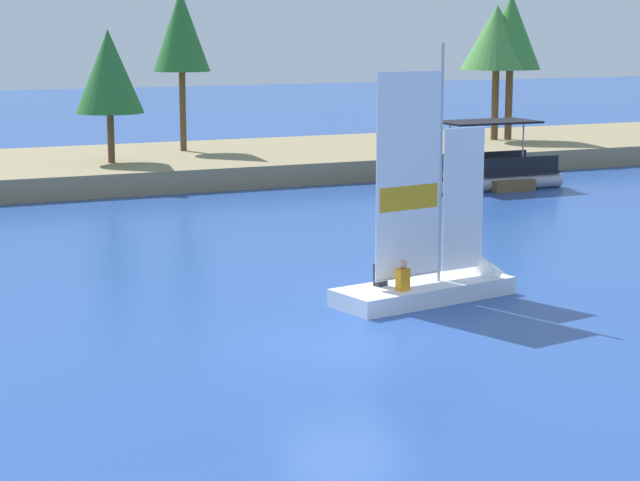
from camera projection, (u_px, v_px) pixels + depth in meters
The scene contains 9 objects.
ground_plane at pixel (345, 347), 23.23m from camera, with size 200.00×200.00×0.00m, color #234793.
shore_bank at pixel (54, 171), 47.83m from camera, with size 80.00×11.10×0.89m, color #897A56.
shoreline_tree_left at pixel (109, 72), 46.26m from camera, with size 2.75×2.75×5.34m.
shoreline_tree_midleft at pixel (181, 31), 50.50m from camera, with size 2.50×2.50×7.05m.
shoreline_tree_centre at pixel (497, 38), 55.64m from camera, with size 3.49×3.49×6.47m.
shoreline_tree_midright at pixel (511, 33), 55.67m from camera, with size 2.92×2.92×7.00m.
wooden_dock at pixel (478, 178), 47.32m from camera, with size 1.82×5.48×0.45m, color brown.
sailboat at pixel (451, 278), 27.57m from camera, with size 5.20×2.31×6.43m.
pontoon_boat at pixel (486, 171), 45.98m from camera, with size 5.69×2.42×2.66m.
Camera 1 is at (-9.82, -20.20, 6.32)m, focal length 65.07 mm.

